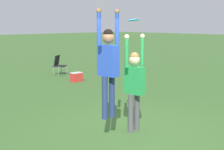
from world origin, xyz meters
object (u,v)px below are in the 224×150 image
at_px(cooler_box, 76,77).
at_px(camping_chair_0, 59,64).
at_px(frisbee, 133,20).
at_px(person_defending, 134,81).
at_px(person_jumping, 108,61).

bearing_deg(cooler_box, camping_chair_0, 77.01).
height_order(frisbee, cooler_box, frisbee).
relative_size(person_defending, frisbee, 9.26).
xyz_separation_m(camping_chair_0, cooler_box, (-0.45, -1.95, -0.34)).
xyz_separation_m(person_jumping, person_defending, (0.81, 0.02, -0.51)).
height_order(person_jumping, camping_chair_0, person_jumping).
bearing_deg(cooler_box, person_jumping, -121.99).
bearing_deg(camping_chair_0, cooler_box, 43.69).
bearing_deg(person_defending, frisbee, -55.74).
height_order(person_jumping, frisbee, person_jumping).
relative_size(frisbee, camping_chair_0, 0.26).
bearing_deg(person_jumping, frisbee, -108.24).
height_order(person_defending, camping_chair_0, person_defending).
relative_size(person_jumping, person_defending, 1.01).
distance_m(frisbee, cooler_box, 7.08).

